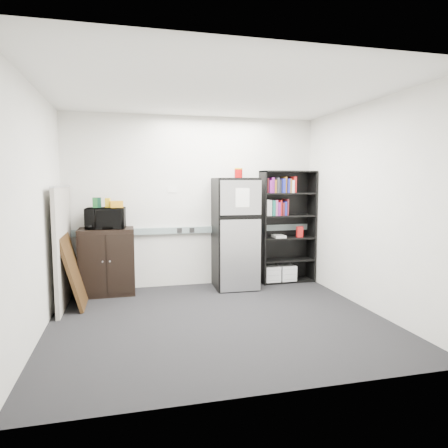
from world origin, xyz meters
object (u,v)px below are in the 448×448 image
cabinet (107,261)px  microwave (106,218)px  bookshelf (286,224)px  refrigerator (235,233)px  cubicle_partition (63,246)px

cabinet → microwave: microwave is taller
microwave → cabinet: bearing=94.0°
bookshelf → refrigerator: bearing=-171.0°
cabinet → microwave: (0.00, -0.02, 0.65)m
bookshelf → refrigerator: bookshelf is taller
cubicle_partition → refrigerator: refrigerator is taller
cubicle_partition → microwave: (0.54, 0.40, 0.33)m
cabinet → microwave: bearing=-90.0°
microwave → refrigerator: refrigerator is taller
bookshelf → refrigerator: (-0.92, -0.15, -0.11)m
bookshelf → refrigerator: 0.93m
bookshelf → cubicle_partition: 3.45m
bookshelf → microwave: bookshelf is taller
cubicle_partition → refrigerator: size_ratio=0.94×
bookshelf → cubicle_partition: bearing=-171.9°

